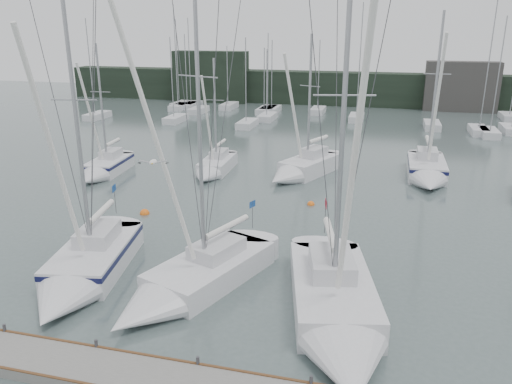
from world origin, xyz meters
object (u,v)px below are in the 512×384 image
Objects in this scene: sailboat_near_left at (82,273)px; sailboat_mid_c at (300,170)px; buoy_b at (311,205)px; buoy_c at (145,214)px; sailboat_near_center at (181,287)px; sailboat_mid_b at (213,169)px; sailboat_mid_d at (427,173)px; sailboat_mid_a at (103,169)px; sailboat_near_right at (338,320)px.

sailboat_near_left is 21.41m from sailboat_mid_c.
buoy_c reaches higher than buoy_b.
sailboat_near_center is 19.79m from sailboat_mid_b.
sailboat_mid_c is at bearing 106.32° from buoy_b.
sailboat_mid_d is at bearing 6.90° from sailboat_mid_b.
sailboat_mid_a is at bearing 171.36° from buoy_b.
sailboat_mid_b is 17.28m from sailboat_mid_d.
sailboat_near_left is 19.16m from sailboat_mid_b.
sailboat_near_center reaches higher than sailboat_mid_b.
sailboat_mid_a is at bearing -168.05° from sailboat_mid_d.
sailboat_near_left is 12.18m from sailboat_near_right.
sailboat_near_center is at bearing -10.16° from sailboat_near_left.
sailboat_near_center is 14.33m from buoy_b.
sailboat_near_right is at bearing -37.28° from buoy_c.
sailboat_mid_d is at bearing 44.49° from buoy_b.
sailboat_near_left is 1.44× the size of sailboat_mid_b.
sailboat_mid_b is at bearing -147.92° from sailboat_mid_c.
sailboat_near_left is at bearing -122.53° from buoy_b.
sailboat_mid_b is (-0.14, 19.15, -0.13)m from sailboat_near_left.
sailboat_mid_b is at bearing 79.67° from sailboat_near_left.
sailboat_mid_d reaches higher than sailboat_mid_a.
buoy_c is at bearing 145.15° from sailboat_near_center.
sailboat_near_left is at bearing -67.22° from sailboat_mid_a.
sailboat_near_center is at bearing -118.37° from sailboat_mid_d.
sailboat_mid_a is (-13.77, 16.48, 0.03)m from sailboat_near_center.
sailboat_mid_d is (16.93, 21.81, 0.04)m from sailboat_near_left.
sailboat_mid_a is at bearing -164.99° from sailboat_mid_b.
sailboat_mid_c is at bearing 8.19° from sailboat_mid_a.
sailboat_near_right is at bearing -60.58° from sailboat_mid_b.
buoy_c is at bearing -145.64° from sailboat_mid_d.
sailboat_mid_b is at bearing 108.66° from sailboat_near_right.
sailboat_mid_d reaches higher than buoy_b.
sailboat_mid_d is (4.80, 22.79, 0.04)m from sailboat_near_right.
buoy_c is (7.27, -7.15, -0.58)m from sailboat_mid_a.
sailboat_near_center is at bearing -72.14° from sailboat_mid_c.
sailboat_mid_a is at bearing 135.49° from buoy_c.
sailboat_near_right is at bearing -15.38° from sailboat_near_left.
sailboat_mid_d is 22.22m from buoy_c.
buoy_c is (-6.50, 9.33, -0.54)m from sailboat_near_center.
sailboat_mid_c is 6.69m from buoy_b.
sailboat_mid_b is 0.73× the size of sailboat_mid_d.
sailboat_near_left is 9.52m from buoy_c.
sailboat_near_left reaches higher than sailboat_mid_c.
sailboat_near_right is 1.56× the size of sailboat_mid_b.
sailboat_near_right is 1.40× the size of sailboat_mid_a.
sailboat_near_right is (12.14, -0.98, 0.00)m from sailboat_near_left.
sailboat_mid_b is (8.61, 2.63, -0.08)m from sailboat_mid_a.
sailboat_near_right reaches higher than sailboat_mid_d.
sailboat_near_left is 1.21× the size of sailboat_mid_c.
sailboat_mid_a is 26.22m from sailboat_mid_d.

